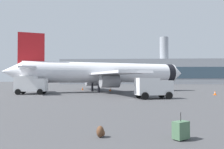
{
  "coord_description": "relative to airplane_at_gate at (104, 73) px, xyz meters",
  "views": [
    {
      "loc": [
        -0.05,
        -2.89,
        2.45
      ],
      "look_at": [
        -1.38,
        24.28,
        3.0
      ],
      "focal_mm": 36.17,
      "sensor_mm": 36.0,
      "label": 1
    }
  ],
  "objects": [
    {
      "name": "safety_cone_outer",
      "position": [
        17.67,
        -8.04,
        -3.34
      ],
      "size": [
        0.44,
        0.44,
        0.64
      ],
      "color": "#F2590C",
      "rests_on": "ground"
    },
    {
      "name": "cargo_van",
      "position": [
        7.35,
        -15.09,
        -2.21
      ],
      "size": [
        4.77,
        3.3,
        2.6
      ],
      "color": "white",
      "rests_on": "ground"
    },
    {
      "name": "rolling_suitcase",
      "position": [
        5.95,
        -34.01,
        -3.27
      ],
      "size": [
        0.75,
        0.7,
        1.1
      ],
      "color": "#476B4C",
      "rests_on": "ground"
    },
    {
      "name": "safety_cone_far",
      "position": [
        7.26,
        1.06,
        -3.26
      ],
      "size": [
        0.44,
        0.44,
        0.8
      ],
      "color": "#F2590C",
      "rests_on": "ground"
    },
    {
      "name": "airplane_at_gate",
      "position": [
        0.0,
        0.0,
        0.0
      ],
      "size": [
        34.32,
        31.47,
        10.5
      ],
      "color": "white",
      "rests_on": "ground"
    },
    {
      "name": "service_truck",
      "position": [
        -11.17,
        -7.78,
        -2.05
      ],
      "size": [
        4.99,
        2.92,
        2.9
      ],
      "color": "white",
      "rests_on": "ground"
    },
    {
      "name": "traveller_backpack",
      "position": [
        2.67,
        -33.78,
        -3.42
      ],
      "size": [
        0.36,
        0.4,
        0.48
      ],
      "color": "brown",
      "rests_on": "ground"
    },
    {
      "name": "safety_cone_mid",
      "position": [
        0.97,
        2.93,
        -3.32
      ],
      "size": [
        0.44,
        0.44,
        0.68
      ],
      "color": "#F2590C",
      "rests_on": "ground"
    },
    {
      "name": "safety_cone_near",
      "position": [
        -5.43,
        6.72,
        -3.29
      ],
      "size": [
        0.44,
        0.44,
        0.74
      ],
      "color": "#F2590C",
      "rests_on": "ground"
    },
    {
      "name": "terminal_building",
      "position": [
        17.39,
        74.9,
        2.62
      ],
      "size": [
        89.82,
        18.23,
        24.29
      ],
      "color": "gray",
      "rests_on": "ground"
    }
  ]
}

